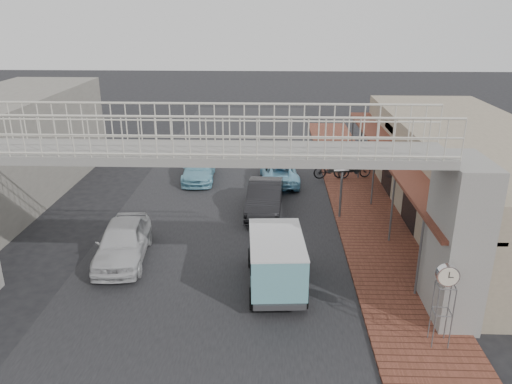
# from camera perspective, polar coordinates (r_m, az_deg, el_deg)

# --- Properties ---
(ground) EXTENTS (120.00, 120.00, 0.00)m
(ground) POSITION_cam_1_polar(r_m,az_deg,el_deg) (19.72, -4.53, -6.75)
(ground) COLOR black
(ground) RESTS_ON ground
(road_strip) EXTENTS (10.00, 60.00, 0.01)m
(road_strip) POSITION_cam_1_polar(r_m,az_deg,el_deg) (19.72, -4.53, -6.74)
(road_strip) COLOR black
(road_strip) RESTS_ON ground
(sidewalk) EXTENTS (3.00, 40.00, 0.10)m
(sidewalk) POSITION_cam_1_polar(r_m,az_deg,el_deg) (22.71, 12.89, -3.32)
(sidewalk) COLOR brown
(sidewalk) RESTS_ON ground
(shophouse_row) EXTENTS (7.20, 18.00, 4.00)m
(shophouse_row) POSITION_cam_1_polar(r_m,az_deg,el_deg) (24.19, 23.29, 1.93)
(shophouse_row) COLOR gray
(shophouse_row) RESTS_ON ground
(footbridge) EXTENTS (16.40, 2.40, 6.34)m
(footbridge) POSITION_cam_1_polar(r_m,az_deg,el_deg) (14.78, -6.57, -2.80)
(footbridge) COLOR gray
(footbridge) RESTS_ON ground
(building_far_left) EXTENTS (5.00, 14.00, 5.00)m
(building_far_left) POSITION_cam_1_polar(r_m,az_deg,el_deg) (27.65, -26.57, 4.64)
(building_far_left) COLOR gray
(building_far_left) RESTS_ON ground
(white_hatchback) EXTENTS (2.14, 4.47, 1.48)m
(white_hatchback) POSITION_cam_1_polar(r_m,az_deg,el_deg) (19.38, -14.98, -5.51)
(white_hatchback) COLOR silver
(white_hatchback) RESTS_ON ground
(dark_sedan) EXTENTS (1.73, 4.45, 1.44)m
(dark_sedan) POSITION_cam_1_polar(r_m,az_deg,el_deg) (23.04, 1.00, -0.63)
(dark_sedan) COLOR black
(dark_sedan) RESTS_ON ground
(angkot_curb) EXTENTS (2.22, 4.35, 1.17)m
(angkot_curb) POSITION_cam_1_polar(r_m,az_deg,el_deg) (27.11, 2.64, 2.30)
(angkot_curb) COLOR #7DBDD9
(angkot_curb) RESTS_ON ground
(angkot_far) EXTENTS (1.90, 4.21, 1.20)m
(angkot_far) POSITION_cam_1_polar(r_m,az_deg,el_deg) (27.76, -6.53, 2.65)
(angkot_far) COLOR #77B8CF
(angkot_far) RESTS_ON ground
(angkot_van) EXTENTS (2.04, 4.06, 1.94)m
(angkot_van) POSITION_cam_1_polar(r_m,az_deg,el_deg) (16.74, 2.30, -7.16)
(angkot_van) COLOR black
(angkot_van) RESTS_ON ground
(motorcycle_near) EXTENTS (1.99, 1.06, 0.99)m
(motorcycle_near) POSITION_cam_1_polar(r_m,az_deg,el_deg) (28.05, 11.19, 2.57)
(motorcycle_near) COLOR black
(motorcycle_near) RESTS_ON sidewalk
(motorcycle_far) EXTENTS (1.90, 0.81, 1.11)m
(motorcycle_far) POSITION_cam_1_polar(r_m,az_deg,el_deg) (27.68, 8.45, 2.62)
(motorcycle_far) COLOR black
(motorcycle_far) RESTS_ON sidewalk
(street_clock) EXTENTS (0.61, 0.50, 2.47)m
(street_clock) POSITION_cam_1_polar(r_m,az_deg,el_deg) (14.44, 20.99, -9.26)
(street_clock) COLOR #59595B
(street_clock) RESTS_ON sidewalk
(arrow_sign) EXTENTS (1.88, 1.21, 3.16)m
(arrow_sign) POSITION_cam_1_polar(r_m,az_deg,el_deg) (22.19, 11.84, 3.36)
(arrow_sign) COLOR #59595B
(arrow_sign) RESTS_ON sidewalk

